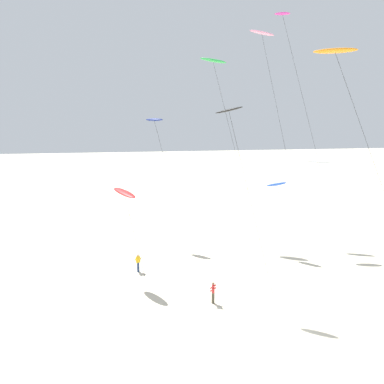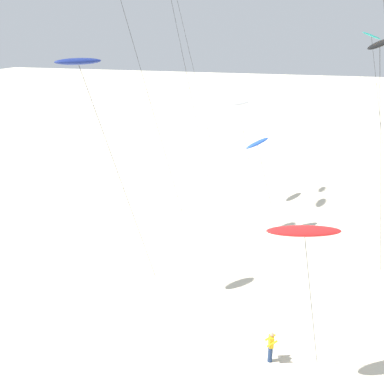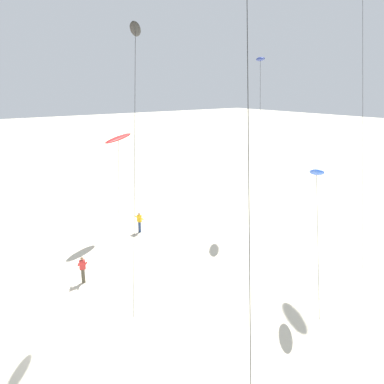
# 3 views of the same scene
# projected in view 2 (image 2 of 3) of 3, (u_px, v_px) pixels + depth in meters

# --- Properties ---
(kite_teal) EXTENTS (5.99, 4.89, 14.80)m
(kite_teal) POSITION_uv_depth(u_px,v_px,m) (372.00, 42.00, 33.73)
(kite_teal) COLOR teal
(kite_teal) RESTS_ON ground
(kite_white) EXTENTS (3.60, 2.62, 9.37)m
(kite_white) POSITION_uv_depth(u_px,v_px,m) (238.00, 103.00, 36.65)
(kite_white) COLOR white
(kite_white) RESTS_ON ground
(kite_red) EXTENTS (2.74, 3.25, 7.88)m
(kite_red) POSITION_uv_depth(u_px,v_px,m) (305.00, 231.00, 16.81)
(kite_red) COLOR red
(kite_red) RESTS_ON ground
(kite_navy) EXTENTS (4.22, 3.45, 13.66)m
(kite_navy) POSITION_uv_depth(u_px,v_px,m) (79.00, 64.00, 20.79)
(kite_navy) COLOR navy
(kite_navy) RESTS_ON ground
(kite_black) EXTENTS (4.29, 3.30, 14.60)m
(kite_black) POSITION_uv_depth(u_px,v_px,m) (380.00, 49.00, 21.18)
(kite_black) COLOR black
(kite_black) RESTS_ON ground
(kite_blue) EXTENTS (3.02, 2.51, 7.55)m
(kite_blue) POSITION_uv_depth(u_px,v_px,m) (258.00, 144.00, 31.57)
(kite_blue) COLOR blue
(kite_blue) RESTS_ON ground
(kite_flyer_nearest) EXTENTS (0.65, 0.64, 1.67)m
(kite_flyer_nearest) POSITION_uv_depth(u_px,v_px,m) (271.00, 346.00, 20.31)
(kite_flyer_nearest) COLOR navy
(kite_flyer_nearest) RESTS_ON ground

